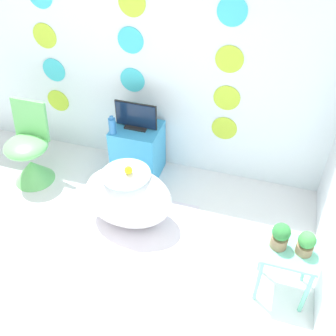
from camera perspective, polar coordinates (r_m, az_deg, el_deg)
ground_plane at (r=3.30m, az=-17.12°, el=-19.60°), size 12.00×12.00×0.00m
wall_back_dotted at (r=3.81m, az=-4.97°, el=17.31°), size 4.86×0.05×2.60m
rug at (r=3.71m, az=-5.74°, el=-8.21°), size 1.15×0.86×0.01m
bathtub at (r=3.55m, az=-5.83°, el=-4.20°), size 0.81×0.52×0.59m
rubber_duck at (r=3.32m, az=-5.79°, el=-0.28°), size 0.07×0.08×0.08m
chair at (r=4.22m, az=-19.37°, el=1.40°), size 0.43×0.43×0.85m
tv_cabinet at (r=4.08m, az=-4.39°, el=2.57°), size 0.47×0.42×0.57m
tv at (r=3.85m, az=-4.68°, el=7.39°), size 0.42×0.12×0.28m
vase at (r=3.82m, az=-8.08°, el=6.12°), size 0.07×0.07×0.19m
side_table at (r=3.09m, az=16.93°, el=-12.51°), size 0.40×0.34×0.49m
potted_plant_left at (r=2.93m, az=16.01°, el=-9.44°), size 0.13×0.13×0.22m
potted_plant_right at (r=2.96m, az=19.41°, el=-10.26°), size 0.12×0.12×0.19m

